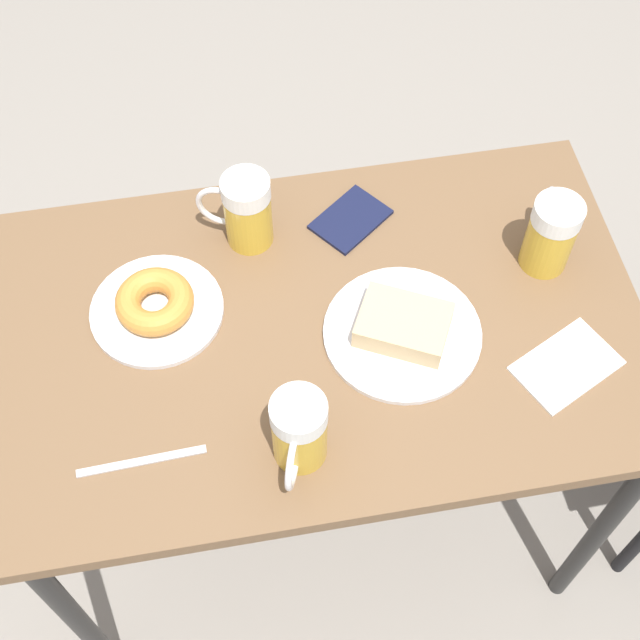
{
  "coord_description": "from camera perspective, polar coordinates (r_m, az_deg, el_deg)",
  "views": [
    {
      "loc": [
        0.74,
        -0.13,
        1.96
      ],
      "look_at": [
        0.0,
        0.0,
        0.78
      ],
      "focal_mm": 50.0,
      "sensor_mm": 36.0,
      "label": 1
    }
  ],
  "objects": [
    {
      "name": "beer_mug_right",
      "position": [
        1.25,
        -1.36,
        -7.19
      ],
      "size": [
        0.13,
        0.08,
        0.14
      ],
      "color": "gold",
      "rests_on": "table"
    },
    {
      "name": "beer_mug_left",
      "position": [
        1.48,
        14.55,
        5.42
      ],
      "size": [
        0.13,
        0.08,
        0.14
      ],
      "color": "gold",
      "rests_on": "table"
    },
    {
      "name": "ground_plane",
      "position": [
        2.1,
        0.0,
        -11.54
      ],
      "size": [
        8.0,
        8.0,
        0.0
      ],
      "primitive_type": "plane",
      "color": "gray"
    },
    {
      "name": "napkin_folded",
      "position": [
        1.43,
        15.5,
        -2.83
      ],
      "size": [
        0.16,
        0.19,
        0.0
      ],
      "rotation": [
        0.0,
        0.0,
        2.02
      ],
      "color": "white",
      "rests_on": "table"
    },
    {
      "name": "plate_with_cake",
      "position": [
        1.4,
        5.32,
        -0.59
      ],
      "size": [
        0.25,
        0.25,
        0.05
      ],
      "color": "silver",
      "rests_on": "table"
    },
    {
      "name": "beer_mug_center",
      "position": [
        1.47,
        -4.78,
        7.0
      ],
      "size": [
        0.08,
        0.12,
        0.14
      ],
      "color": "gold",
      "rests_on": "table"
    },
    {
      "name": "table",
      "position": [
        1.48,
        0.0,
        -2.0
      ],
      "size": [
        0.64,
        1.04,
        0.76
      ],
      "color": "brown",
      "rests_on": "ground_plane"
    },
    {
      "name": "plate_with_donut",
      "position": [
        1.44,
        -10.48,
        0.94
      ],
      "size": [
        0.21,
        0.21,
        0.05
      ],
      "color": "silver",
      "rests_on": "table"
    },
    {
      "name": "passport_near_edge",
      "position": [
        1.54,
        1.97,
        6.45
      ],
      "size": [
        0.15,
        0.15,
        0.01
      ],
      "rotation": [
        0.0,
        0.0,
        0.66
      ],
      "color": "#141938",
      "rests_on": "table"
    },
    {
      "name": "fork",
      "position": [
        1.33,
        -11.34,
        -8.86
      ],
      "size": [
        0.02,
        0.19,
        0.0
      ],
      "rotation": [
        0.0,
        0.0,
        3.18
      ],
      "color": "silver",
      "rests_on": "table"
    }
  ]
}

